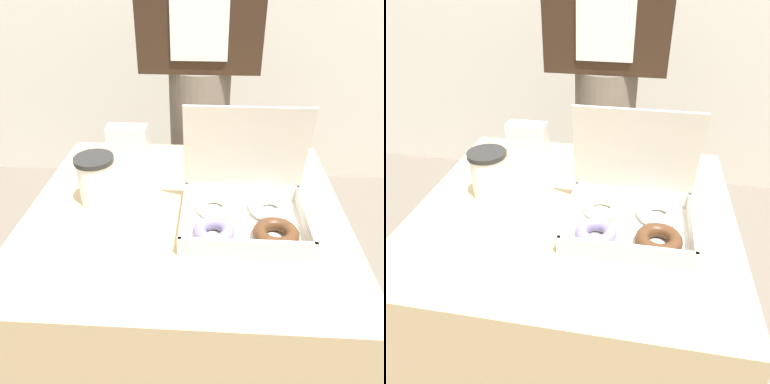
# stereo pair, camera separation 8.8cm
# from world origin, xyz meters

# --- Properties ---
(ground_plane) EXTENTS (14.00, 14.00, 0.00)m
(ground_plane) POSITION_xyz_m (0.00, 0.00, 0.00)
(ground_plane) COLOR #665B51
(table) EXTENTS (0.80, 0.73, 0.72)m
(table) POSITION_xyz_m (0.00, 0.00, 0.36)
(table) COLOR tan
(table) RESTS_ON ground_plane
(donut_box) EXTENTS (0.30, 0.25, 0.27)m
(donut_box) POSITION_xyz_m (0.15, -0.05, 0.76)
(donut_box) COLOR silver
(donut_box) RESTS_ON table
(coffee_cup) EXTENTS (0.10, 0.10, 0.13)m
(coffee_cup) POSITION_xyz_m (-0.23, 0.02, 0.78)
(coffee_cup) COLOR white
(coffee_cup) RESTS_ON table
(napkin_holder) EXTENTS (0.12, 0.06, 0.11)m
(napkin_holder) POSITION_xyz_m (-0.20, 0.26, 0.77)
(napkin_holder) COLOR silver
(napkin_holder) RESTS_ON table
(person_customer) EXTENTS (0.41, 0.23, 1.75)m
(person_customer) POSITION_xyz_m (0.01, 0.58, 0.97)
(person_customer) COLOR #665B51
(person_customer) RESTS_ON ground_plane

